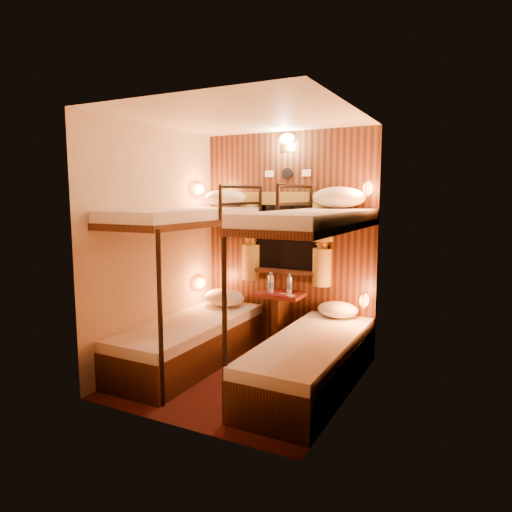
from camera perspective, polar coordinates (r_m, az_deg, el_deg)
The scene contains 22 objects.
floor at distance 4.49m, azimuth -1.58°, elevation -14.85°, with size 2.10×2.10×0.00m, color #3E1111.
ceiling at distance 4.20m, azimuth -1.71°, elevation 17.00°, with size 2.10×2.10×0.00m, color silver.
wall_back at distance 5.12m, azimuth 4.03°, elevation 1.83°, with size 2.40×2.40×0.00m, color #C6B293.
wall_front at distance 3.31m, azimuth -10.45°, elevation -1.45°, with size 2.40×2.40×0.00m, color #C6B293.
wall_left at distance 4.74m, azimuth -12.30°, elevation 1.21°, with size 2.40×2.40×0.00m, color #C6B293.
wall_right at distance 3.80m, azimuth 11.68°, elevation -0.31°, with size 2.40×2.40×0.00m, color #C6B293.
back_panel at distance 5.10m, azimuth 3.97°, elevation 1.81°, with size 2.00×0.03×2.40m, color black.
bunk_left at distance 4.69m, azimuth -8.19°, elevation -6.71°, with size 0.72×1.90×1.82m.
bunk_right at distance 4.11m, azimuth 6.91°, elevation -8.79°, with size 0.72×1.90×1.82m.
window at distance 5.08m, azimuth 3.83°, elevation 1.57°, with size 1.00×0.12×0.79m.
curtains at distance 5.04m, azimuth 3.69°, elevation 2.47°, with size 1.10×0.22×1.00m.
back_fixtures at distance 5.07m, azimuth 3.92°, elevation 13.61°, with size 0.54×0.09×0.48m.
reading_lamps at distance 4.79m, azimuth 2.39°, elevation 1.93°, with size 2.00×0.20×1.25m.
table at distance 5.08m, azimuth 3.06°, elevation -7.23°, with size 0.50×0.34×0.66m.
bottle_left at distance 4.99m, azimuth 1.86°, elevation -3.53°, with size 0.07×0.07×0.23m.
bottle_right at distance 4.97m, azimuth 4.18°, elevation -3.66°, with size 0.06×0.06×0.22m.
sachet_a at distance 4.89m, azimuth 4.29°, elevation -4.93°, with size 0.09×0.07×0.01m, color silver.
sachet_b at distance 4.97m, azimuth 3.37°, elevation -4.73°, with size 0.07×0.05×0.01m, color silver.
pillow_lower_left at distance 5.24m, azimuth -4.00°, elevation -5.21°, with size 0.49×0.35×0.19m, color silver.
pillow_lower_right at distance 4.83m, azimuth 10.19°, elevation -6.60°, with size 0.42×0.30×0.17m, color silver.
pillow_upper_left at distance 5.15m, azimuth -3.85°, elevation 7.24°, with size 0.49×0.35×0.19m, color silver.
pillow_upper_right at distance 4.64m, azimuth 10.33°, elevation 7.23°, with size 0.54×0.38×0.21m, color silver.
Camera 1 is at (2.00, -3.63, 1.71)m, focal length 32.00 mm.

